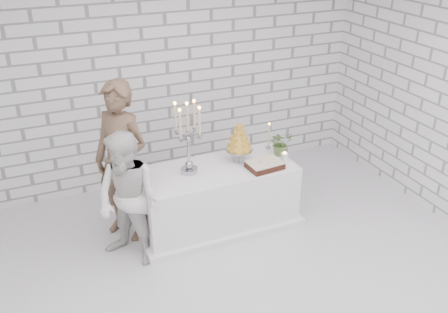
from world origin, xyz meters
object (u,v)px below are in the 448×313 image
Objects in this scene: bride at (128,200)px; croquembouche at (239,142)px; groom at (122,162)px; candelabra at (188,138)px; cake_table at (217,197)px.

bride reaches higher than croquembouche.
groom is 2.20× the size of candelabra.
cake_table is 0.97× the size of groom.
groom is 0.77m from candelabra.
croquembouche is (1.34, -0.17, 0.07)m from groom.
groom is 1.35m from croquembouche.
bride is (-1.09, -0.27, 0.37)m from cake_table.
candelabra is at bearing -177.31° from croquembouche.
cake_table is at bearing 36.90° from groom.
candelabra is (-0.32, 0.04, 0.80)m from cake_table.
groom is at bearing 166.66° from cake_table.
bride reaches higher than cake_table.
cake_table is at bearing -167.29° from croquembouche.
croquembouche is (0.63, 0.03, -0.17)m from candelabra.
cake_table is 0.70m from croquembouche.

